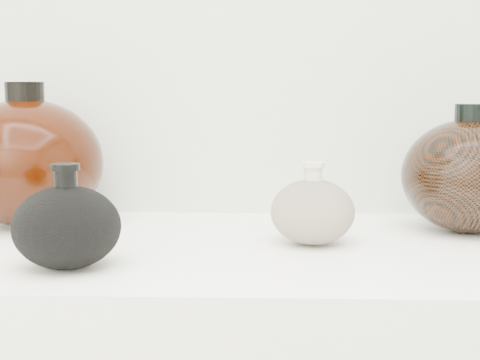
{
  "coord_description": "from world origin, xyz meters",
  "views": [
    {
      "loc": [
        0.05,
        0.02,
        1.12
      ],
      "look_at": [
        0.02,
        0.92,
        1.0
      ],
      "focal_mm": 50.0,
      "sensor_mm": 36.0,
      "label": 1
    }
  ],
  "objects_px": {
    "right_round_pot": "(470,175)",
    "black_gourd_vase": "(67,226)",
    "cream_gourd_vase": "(313,211)",
    "left_round_pot": "(28,162)"
  },
  "relations": [
    {
      "from": "black_gourd_vase",
      "to": "left_round_pot",
      "type": "bearing_deg",
      "value": 117.94
    },
    {
      "from": "cream_gourd_vase",
      "to": "right_round_pot",
      "type": "distance_m",
      "value": 0.27
    },
    {
      "from": "right_round_pot",
      "to": "black_gourd_vase",
      "type": "bearing_deg",
      "value": -157.27
    },
    {
      "from": "black_gourd_vase",
      "to": "cream_gourd_vase",
      "type": "height_order",
      "value": "black_gourd_vase"
    },
    {
      "from": "cream_gourd_vase",
      "to": "right_round_pot",
      "type": "xyz_separation_m",
      "value": [
        0.25,
        0.09,
        0.04
      ]
    },
    {
      "from": "right_round_pot",
      "to": "cream_gourd_vase",
      "type": "bearing_deg",
      "value": -159.6
    },
    {
      "from": "black_gourd_vase",
      "to": "right_round_pot",
      "type": "relative_size",
      "value": 0.67
    },
    {
      "from": "cream_gourd_vase",
      "to": "right_round_pot",
      "type": "bearing_deg",
      "value": 20.4
    },
    {
      "from": "black_gourd_vase",
      "to": "right_round_pot",
      "type": "bearing_deg",
      "value": 22.73
    },
    {
      "from": "black_gourd_vase",
      "to": "right_round_pot",
      "type": "xyz_separation_m",
      "value": [
        0.56,
        0.23,
        0.04
      ]
    }
  ]
}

